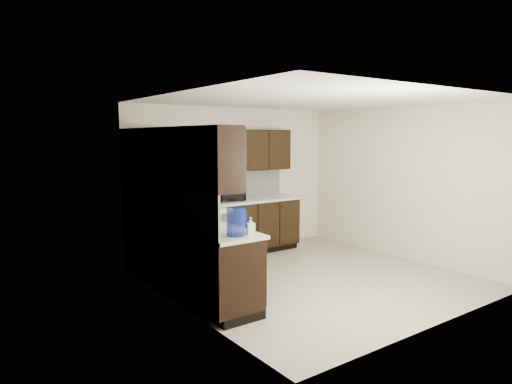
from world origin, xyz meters
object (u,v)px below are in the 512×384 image
at_px(storage_bin, 190,215).
at_px(blue_pitcher, 236,222).
at_px(sink, 208,232).
at_px(toaster_oven, 186,197).
at_px(microwave, 225,191).

bearing_deg(storage_bin, blue_pitcher, -87.16).
bearing_deg(sink, blue_pitcher, -89.23).
height_order(sink, blue_pitcher, blue_pitcher).
height_order(sink, toaster_oven, sink).
distance_m(sink, toaster_oven, 1.82).
bearing_deg(toaster_oven, sink, -132.28).
relative_size(storage_bin, blue_pitcher, 1.52).
distance_m(storage_bin, blue_pitcher, 0.97).
distance_m(microwave, storage_bin, 1.96).
bearing_deg(blue_pitcher, toaster_oven, 98.38).
height_order(sink, storage_bin, sink).
xyz_separation_m(microwave, toaster_oven, (-0.75, -0.06, -0.04)).
xyz_separation_m(toaster_oven, blue_pitcher, (-0.59, -2.31, 0.03)).
bearing_deg(microwave, storage_bin, -124.49).
bearing_deg(toaster_oven, storage_bin, -138.48).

